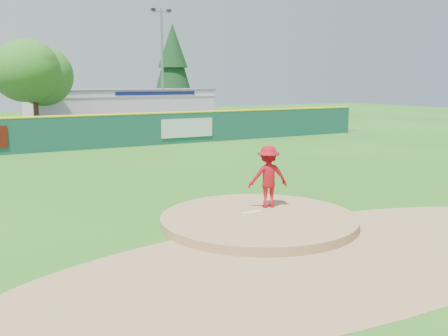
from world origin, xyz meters
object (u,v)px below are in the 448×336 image
pitcher (268,177)px  light_pole_right (162,63)px  van (144,131)px  pool_building_grp (119,108)px  deciduous_tree (34,73)px  conifer_tree (173,66)px

pitcher → light_pole_right: light_pole_right is taller
van → pool_building_grp: pool_building_grp is taller
light_pole_right → pool_building_grp: bearing=135.1°
pitcher → light_pole_right: size_ratio=0.18×
pitcher → van: bearing=-82.7°
van → deciduous_tree: deciduous_tree is taller
pitcher → light_pole_right: 29.79m
pitcher → deciduous_tree: (-2.78, 24.30, 3.38)m
light_pole_right → conifer_tree: bearing=60.3°
van → light_pole_right: bearing=-37.0°
conifer_tree → pool_building_grp: bearing=-150.2°
van → pool_building_grp: 11.56m
conifer_tree → light_pole_right: 8.06m
pitcher → van: size_ratio=0.42×
deciduous_tree → pool_building_grp: bearing=41.2°
deciduous_tree → light_pole_right: 11.75m
conifer_tree → deciduous_tree: bearing=-143.7°
van → conifer_tree: (8.86, 15.37, 4.91)m
van → conifer_tree: bearing=-36.9°
conifer_tree → pitcher: bearing=-109.1°
light_pole_right → deciduous_tree: bearing=-160.0°
conifer_tree → light_pole_right: size_ratio=0.95×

